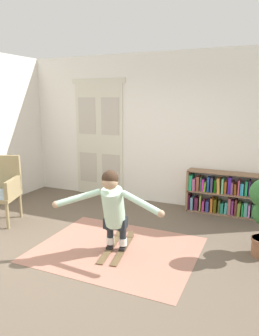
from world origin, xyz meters
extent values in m
plane|color=brown|center=(0.00, 0.00, 0.00)|extent=(7.20, 7.20, 0.00)
cube|color=white|center=(0.00, 2.60, 1.45)|extent=(6.00, 0.10, 2.90)
cube|color=beige|center=(-1.70, 2.54, 1.18)|extent=(0.55, 0.04, 2.35)
cube|color=#B9B1A3|center=(-1.70, 2.52, 1.69)|extent=(0.41, 0.01, 0.76)
cube|color=#B9B1A3|center=(-1.70, 2.52, 0.59)|extent=(0.41, 0.01, 0.64)
cube|color=beige|center=(-1.15, 2.54, 1.18)|extent=(0.55, 0.04, 2.35)
cube|color=#B9B1A3|center=(-1.15, 2.52, 1.69)|extent=(0.41, 0.01, 0.76)
cube|color=#B9B1A3|center=(-1.15, 2.52, 0.59)|extent=(0.41, 0.01, 0.64)
cube|color=beige|center=(-1.42, 2.54, 2.40)|extent=(1.22, 0.04, 0.10)
cube|color=#A56E5C|center=(0.05, 0.34, 0.00)|extent=(2.16, 1.73, 0.01)
cube|color=#836248|center=(0.56, 2.39, 0.38)|extent=(0.04, 0.30, 0.77)
cube|color=#836248|center=(1.29, 2.39, 0.01)|extent=(1.47, 0.30, 0.02)
cube|color=#836248|center=(1.29, 2.39, 0.38)|extent=(1.47, 0.30, 0.02)
cube|color=#836248|center=(1.29, 2.39, 0.76)|extent=(1.47, 0.30, 0.02)
cube|color=#59153D|center=(0.59, 2.39, 0.16)|extent=(0.03, 0.21, 0.29)
cube|color=#6496B4|center=(0.64, 2.38, 0.14)|extent=(0.04, 0.23, 0.24)
cube|color=#5B1D3D|center=(0.72, 2.40, 0.14)|extent=(0.06, 0.20, 0.24)
cube|color=#9EC052|center=(0.79, 2.38, 0.17)|extent=(0.03, 0.14, 0.29)
cube|color=#BE3578|center=(0.85, 2.39, 0.12)|extent=(0.04, 0.23, 0.19)
cube|color=navy|center=(0.93, 2.38, 0.12)|extent=(0.05, 0.22, 0.20)
cube|color=orange|center=(1.00, 2.39, 0.15)|extent=(0.04, 0.21, 0.26)
cube|color=#4D450E|center=(1.06, 2.40, 0.14)|extent=(0.05, 0.23, 0.25)
cube|color=#4C5728|center=(1.13, 2.40, 0.13)|extent=(0.03, 0.17, 0.23)
cube|color=#237B65|center=(1.18, 2.39, 0.11)|extent=(0.05, 0.18, 0.19)
cube|color=teal|center=(1.25, 2.40, 0.12)|extent=(0.06, 0.18, 0.21)
cube|color=#A4585F|center=(1.31, 2.39, 0.17)|extent=(0.05, 0.19, 0.30)
cube|color=#792C72|center=(1.36, 2.38, 0.15)|extent=(0.04, 0.18, 0.26)
cube|color=brown|center=(1.42, 2.39, 0.16)|extent=(0.04, 0.18, 0.28)
cube|color=olive|center=(1.47, 2.40, 0.14)|extent=(0.06, 0.24, 0.24)
cube|color=green|center=(1.53, 2.40, 0.12)|extent=(0.03, 0.22, 0.21)
cube|color=#5CBAA9|center=(1.58, 2.39, 0.14)|extent=(0.06, 0.14, 0.25)
cube|color=#C07DCF|center=(1.64, 2.39, 0.13)|extent=(0.03, 0.21, 0.22)
cube|color=#284E38|center=(1.71, 2.37, 0.14)|extent=(0.06, 0.20, 0.24)
cube|color=#3F256A|center=(1.80, 2.37, 0.11)|extent=(0.06, 0.15, 0.18)
cube|color=#25B272|center=(0.60, 2.38, 0.54)|extent=(0.06, 0.22, 0.28)
cube|color=#A05480|center=(0.67, 2.37, 0.51)|extent=(0.06, 0.22, 0.22)
cube|color=brown|center=(0.73, 2.38, 0.53)|extent=(0.05, 0.18, 0.26)
cube|color=#396540|center=(0.78, 2.41, 0.52)|extent=(0.03, 0.18, 0.25)
cube|color=#D62FBE|center=(0.83, 2.39, 0.50)|extent=(0.04, 0.17, 0.22)
cube|color=#69A324|center=(0.87, 2.38, 0.48)|extent=(0.04, 0.19, 0.18)
cube|color=blue|center=(0.92, 2.40, 0.53)|extent=(0.04, 0.15, 0.27)
cube|color=#38395C|center=(0.98, 2.39, 0.53)|extent=(0.04, 0.20, 0.26)
cube|color=#197D13|center=(1.04, 2.40, 0.51)|extent=(0.04, 0.17, 0.22)
cube|color=#D49044|center=(1.10, 2.37, 0.53)|extent=(0.06, 0.23, 0.27)
cube|color=#61B886|center=(1.17, 2.38, 0.53)|extent=(0.03, 0.22, 0.27)
cube|color=#B85A1E|center=(1.22, 2.40, 0.50)|extent=(0.04, 0.19, 0.22)
cube|color=#4B22B3|center=(1.29, 2.40, 0.54)|extent=(0.06, 0.15, 0.30)
cube|color=#784662|center=(1.34, 2.39, 0.50)|extent=(0.03, 0.22, 0.22)
cube|color=brown|center=(1.38, 2.41, 0.49)|extent=(0.06, 0.20, 0.19)
cube|color=#C84A6B|center=(1.44, 2.39, 0.53)|extent=(0.03, 0.23, 0.27)
cube|color=#34ACD5|center=(1.49, 2.39, 0.50)|extent=(0.06, 0.15, 0.21)
cube|color=#209D56|center=(1.56, 2.39, 0.52)|extent=(0.04, 0.17, 0.26)
cube|color=navy|center=(1.62, 2.41, 0.53)|extent=(0.03, 0.19, 0.27)
cube|color=#3D641B|center=(1.67, 2.39, 0.49)|extent=(0.03, 0.17, 0.19)
cube|color=maroon|center=(1.73, 2.39, 0.51)|extent=(0.06, 0.23, 0.23)
cylinder|color=#938158|center=(-1.85, 0.29, 0.21)|extent=(0.06, 0.06, 0.42)
cylinder|color=#938158|center=(-2.03, 0.78, 0.21)|extent=(0.06, 0.06, 0.42)
cube|color=#938158|center=(-2.28, 0.69, 0.80)|extent=(0.58, 0.27, 0.60)
cube|color=#938158|center=(-1.93, 0.54, 0.62)|extent=(0.25, 0.55, 0.28)
cube|color=brown|center=(-0.03, 0.33, 0.01)|extent=(0.24, 0.93, 0.01)
cube|color=brown|center=(-0.11, 0.76, 0.05)|extent=(0.11, 0.13, 0.06)
cube|color=black|center=(-0.03, 0.31, 0.04)|extent=(0.10, 0.13, 0.04)
cube|color=brown|center=(0.14, 0.36, 0.01)|extent=(0.24, 0.93, 0.01)
cube|color=brown|center=(0.07, 0.79, 0.05)|extent=(0.11, 0.13, 0.06)
cube|color=black|center=(0.15, 0.34, 0.04)|extent=(0.10, 0.13, 0.04)
cylinder|color=white|center=(-0.03, 0.33, 0.13)|extent=(0.13, 0.13, 0.10)
cylinder|color=black|center=(-0.03, 0.33, 0.33)|extent=(0.10, 0.10, 0.30)
cylinder|color=black|center=(-0.03, 0.29, 0.42)|extent=(0.13, 0.13, 0.22)
cylinder|color=white|center=(0.14, 0.36, 0.13)|extent=(0.13, 0.13, 0.10)
cylinder|color=black|center=(0.14, 0.36, 0.33)|extent=(0.10, 0.10, 0.30)
cylinder|color=black|center=(0.15, 0.32, 0.42)|extent=(0.13, 0.13, 0.22)
cube|color=black|center=(0.06, 0.31, 0.41)|extent=(0.33, 0.23, 0.14)
cylinder|color=#B4DEC2|center=(0.07, 0.23, 0.65)|extent=(0.35, 0.47, 0.58)
sphere|color=tan|center=(0.10, 0.09, 1.03)|extent=(0.23, 0.23, 0.20)
sphere|color=#382619|center=(0.10, 0.10, 1.07)|extent=(0.24, 0.24, 0.21)
cylinder|color=#B4DEC2|center=(-0.30, -0.03, 0.81)|extent=(0.53, 0.38, 0.22)
sphere|color=tan|center=(-0.53, -0.18, 0.74)|extent=(0.10, 0.10, 0.09)
cylinder|color=#B4DEC2|center=(0.51, 0.11, 0.81)|extent=(0.58, 0.22, 0.22)
sphere|color=tan|center=(0.78, 0.04, 0.74)|extent=(0.10, 0.10, 0.09)
camera|label=1|loc=(1.84, -3.25, 2.02)|focal=33.71mm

